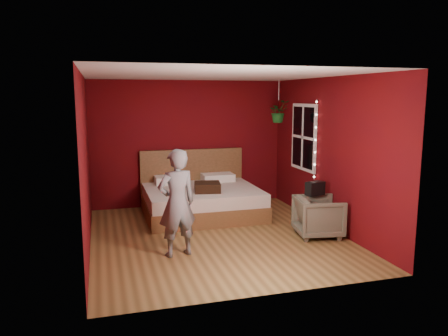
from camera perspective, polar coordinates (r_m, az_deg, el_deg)
The scene contains 10 objects.
floor at distance 7.28m, azimuth -0.94°, elevation -8.86°, with size 4.50×4.50×0.00m, color olive.
room_walls at distance 6.94m, azimuth -0.98°, elevation 4.43°, with size 4.04×4.54×2.62m.
window at distance 8.49m, azimuth 10.35°, elevation 3.98°, with size 0.05×0.97×1.27m.
fairy_lights at distance 8.01m, azimuth 11.85°, elevation 3.62°, with size 0.04×0.04×1.45m.
bed at distance 8.50m, azimuth -3.07°, elevation -4.03°, with size 2.15×1.83×1.18m.
person at distance 6.25m, azimuth -6.18°, elevation -4.57°, with size 0.57×0.37×1.55m, color slate.
armchair at distance 7.34m, azimuth 12.24°, elevation -6.23°, with size 0.70×0.72×0.66m, color #6B6855.
handbag at distance 7.37m, azimuth 11.80°, elevation -2.63°, with size 0.31×0.16×0.22m, color black.
throw_pillow at distance 8.05m, azimuth -2.19°, elevation -2.51°, with size 0.46×0.46×0.17m, color black.
hanging_plant at distance 8.54m, azimuth 7.12°, elevation 7.33°, with size 0.45×0.41×0.83m.
Camera 1 is at (-1.80, -6.67, 2.28)m, focal length 35.00 mm.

